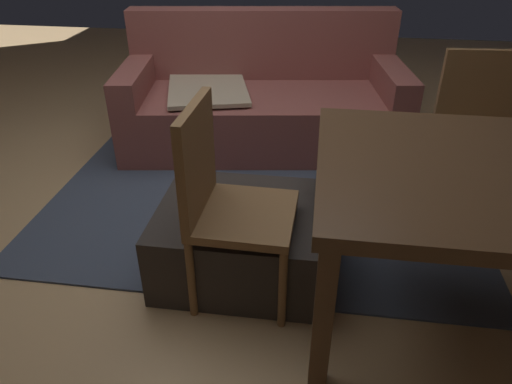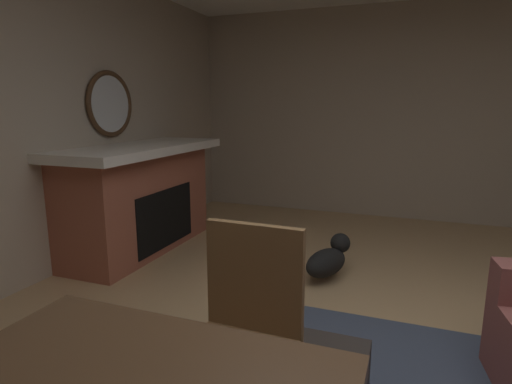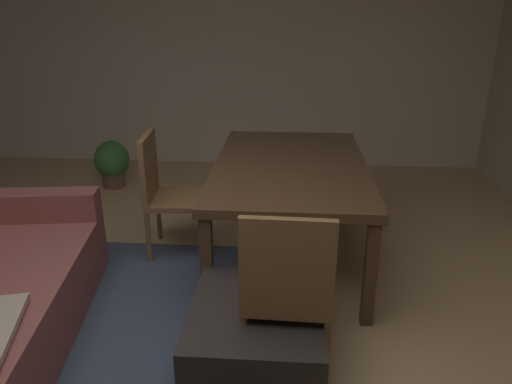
# 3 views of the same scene
# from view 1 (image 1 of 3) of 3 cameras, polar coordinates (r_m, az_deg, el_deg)

# --- Properties ---
(floor) EXTENTS (9.32, 9.32, 0.00)m
(floor) POSITION_cam_1_polar(r_m,az_deg,el_deg) (2.94, -5.96, -1.92)
(floor) COLOR tan
(area_rug) EXTENTS (2.60, 2.00, 0.01)m
(area_rug) POSITION_cam_1_polar(r_m,az_deg,el_deg) (3.07, 0.67, -0.01)
(area_rug) COLOR #3D475B
(area_rug) RESTS_ON ground
(couch) EXTENTS (2.15, 1.21, 0.94)m
(couch) POSITION_cam_1_polar(r_m,az_deg,el_deg) (3.68, 0.72, 10.92)
(couch) COLOR #8C4C47
(couch) RESTS_ON ground
(ottoman_coffee_table) EXTENTS (0.80, 0.68, 0.36)m
(ottoman_coffee_table) POSITION_cam_1_polar(r_m,az_deg,el_deg) (2.36, -1.66, -5.69)
(ottoman_coffee_table) COLOR #2D2826
(ottoman_coffee_table) RESTS_ON ground
(tv_remote) EXTENTS (0.11, 0.17, 0.02)m
(tv_remote) POSITION_cam_1_polar(r_m,az_deg,el_deg) (2.26, 0.94, -1.67)
(tv_remote) COLOR black
(tv_remote) RESTS_ON ottoman_coffee_table
(dining_chair_west) EXTENTS (0.45, 0.45, 0.93)m
(dining_chair_west) POSITION_cam_1_polar(r_m,az_deg,el_deg) (2.05, -3.98, -0.41)
(dining_chair_west) COLOR brown
(dining_chair_west) RESTS_ON ground
(dining_chair_north) EXTENTS (0.47, 0.47, 0.93)m
(dining_chair_north) POSITION_cam_1_polar(r_m,az_deg,el_deg) (2.98, 25.07, 7.11)
(dining_chair_north) COLOR brown
(dining_chair_north) RESTS_ON ground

